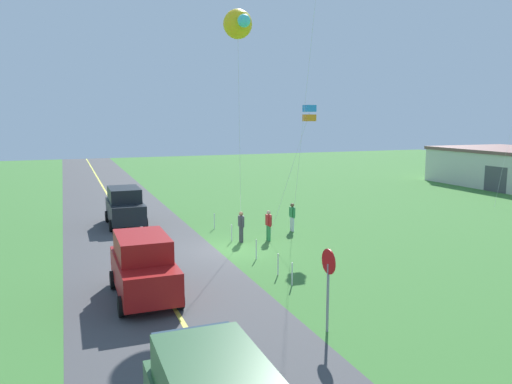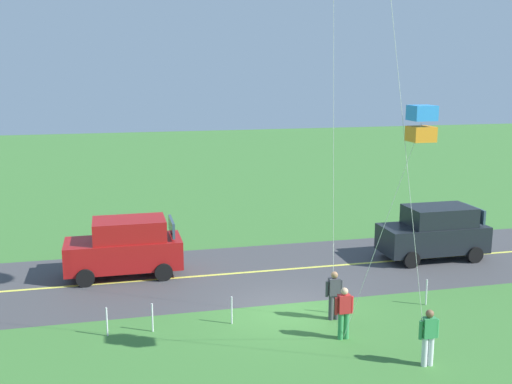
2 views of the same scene
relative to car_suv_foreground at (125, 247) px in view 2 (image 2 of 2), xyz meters
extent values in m
cube|color=#3D7533|center=(-5.06, 4.78, -1.20)|extent=(120.00, 120.00, 0.10)
cube|color=#424244|center=(-5.06, 0.78, -1.15)|extent=(120.00, 7.00, 0.00)
cube|color=#E5E04C|center=(-5.06, 0.78, -1.15)|extent=(120.00, 0.16, 0.00)
cube|color=maroon|center=(0.08, 0.00, -0.26)|extent=(4.40, 1.90, 1.10)
cube|color=maroon|center=(-0.17, 0.00, 0.69)|extent=(2.73, 1.75, 0.80)
cube|color=#334756|center=(0.91, 0.00, 0.69)|extent=(0.10, 1.62, 0.64)
cube|color=#334756|center=(-1.79, 0.00, 0.69)|extent=(0.10, 1.62, 0.60)
cylinder|color=black|center=(1.51, 0.95, -0.81)|extent=(0.68, 0.22, 0.68)
cylinder|color=black|center=(1.51, -0.95, -0.81)|extent=(0.68, 0.22, 0.68)
cylinder|color=black|center=(-1.35, 0.95, -0.81)|extent=(0.68, 0.22, 0.68)
cylinder|color=black|center=(-1.35, -0.95, -0.81)|extent=(0.68, 0.22, 0.68)
cube|color=black|center=(-12.63, 0.80, -0.26)|extent=(4.40, 1.90, 1.10)
cube|color=black|center=(-12.88, 0.80, 0.69)|extent=(2.73, 1.75, 0.80)
cube|color=#334756|center=(-11.79, 0.80, 0.69)|extent=(0.10, 1.62, 0.64)
cube|color=#334756|center=(-14.50, 0.80, 0.69)|extent=(0.10, 1.62, 0.60)
cylinder|color=black|center=(-11.20, 1.75, -0.81)|extent=(0.68, 0.22, 0.68)
cylinder|color=black|center=(-11.20, -0.15, -0.81)|extent=(0.68, 0.22, 0.68)
cylinder|color=black|center=(-14.06, 1.75, -0.81)|extent=(0.68, 0.22, 0.68)
cylinder|color=black|center=(-14.06, -0.15, -0.81)|extent=(0.68, 0.22, 0.68)
cylinder|color=#3F3F47|center=(-6.41, 5.90, -0.74)|extent=(0.16, 0.16, 0.82)
cylinder|color=#3F3F47|center=(-6.23, 5.90, -0.74)|extent=(0.16, 0.16, 0.82)
cube|color=#3F3F47|center=(-6.32, 5.90, -0.05)|extent=(0.36, 0.22, 0.56)
cylinder|color=#3F3F47|center=(-6.56, 5.90, -0.10)|extent=(0.10, 0.10, 0.52)
cylinder|color=#3F3F47|center=(-6.08, 5.90, -0.10)|extent=(0.10, 0.10, 0.52)
sphere|color=#9E704C|center=(-6.32, 5.90, 0.34)|extent=(0.22, 0.22, 0.22)
cylinder|color=#338C4C|center=(-6.17, 7.33, -0.74)|extent=(0.16, 0.16, 0.82)
cylinder|color=#338C4C|center=(-5.99, 7.33, -0.74)|extent=(0.16, 0.16, 0.82)
cube|color=red|center=(-6.08, 7.33, -0.05)|extent=(0.36, 0.22, 0.56)
cylinder|color=red|center=(-6.32, 7.33, -0.10)|extent=(0.10, 0.10, 0.52)
cylinder|color=red|center=(-5.84, 7.33, -0.10)|extent=(0.10, 0.10, 0.52)
sphere|color=#D8AD84|center=(-6.08, 7.33, 0.34)|extent=(0.22, 0.22, 0.22)
cylinder|color=silver|center=(-7.76, 9.43, -0.74)|extent=(0.16, 0.16, 0.82)
cylinder|color=silver|center=(-7.58, 9.43, -0.74)|extent=(0.16, 0.16, 0.82)
cube|color=#338C4C|center=(-7.67, 9.43, -0.05)|extent=(0.36, 0.22, 0.56)
cylinder|color=#338C4C|center=(-7.91, 9.43, -0.10)|extent=(0.10, 0.10, 0.52)
cylinder|color=#338C4C|center=(-7.43, 9.43, -0.10)|extent=(0.10, 0.10, 0.52)
sphere|color=brown|center=(-7.67, 9.43, 0.34)|extent=(0.22, 0.22, 0.22)
cylinder|color=silver|center=(-6.21, 5.80, 4.25)|extent=(0.22, 0.22, 10.82)
cylinder|color=silver|center=(-6.46, 8.66, 2.15)|extent=(0.76, 2.67, 6.61)
cube|color=#2D8CE5|center=(-6.83, 9.98, 5.71)|extent=(0.56, 0.56, 0.36)
cube|color=orange|center=(-6.83, 9.98, 5.21)|extent=(0.56, 0.56, 0.36)
cylinder|color=silver|center=(-6.51, 9.54, 5.81)|extent=(2.33, 0.24, 13.94)
cylinder|color=silver|center=(-9.81, 5.48, -0.70)|extent=(0.05, 0.05, 0.90)
cylinder|color=silver|center=(-6.62, 5.48, -0.70)|extent=(0.05, 0.05, 0.90)
cylinder|color=silver|center=(-3.08, 5.48, -0.70)|extent=(0.05, 0.05, 0.90)
cylinder|color=silver|center=(-0.61, 5.48, -0.70)|extent=(0.05, 0.05, 0.90)
cylinder|color=silver|center=(0.73, 5.48, -0.70)|extent=(0.05, 0.05, 0.90)
camera|label=1|loc=(17.38, -2.42, 5.21)|focal=34.98mm
camera|label=2|loc=(0.41, 23.24, 6.74)|focal=42.99mm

